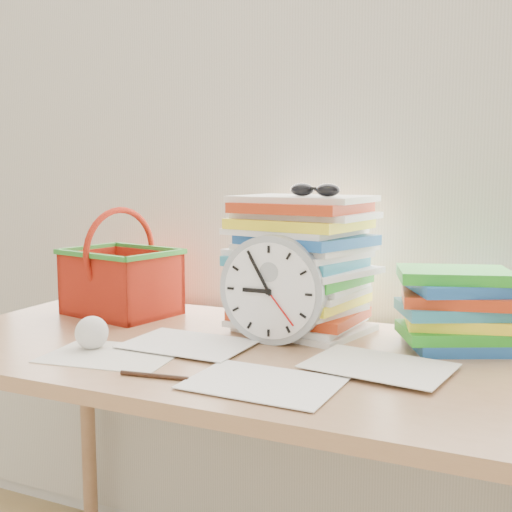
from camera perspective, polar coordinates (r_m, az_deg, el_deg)
The scene contains 10 objects.
curtain at distance 1.70m, azimuth 3.83°, elevation 13.46°, with size 2.40×0.01×2.50m, color beige.
desk at distance 1.41m, azimuth -1.94°, elevation -11.02°, with size 1.40×0.70×0.75m.
paper_stack at distance 1.51m, azimuth 4.05°, elevation -0.68°, with size 0.32×0.26×0.32m, color white, non-canonical shape.
clock at distance 1.39m, azimuth 1.58°, elevation -2.98°, with size 0.24×0.24×0.05m, color #9BA2A7.
sunglasses at distance 1.42m, azimuth 5.25°, elevation 5.88°, with size 0.13×0.11×0.03m, color black, non-canonical shape.
book_stack at distance 1.43m, azimuth 17.48°, elevation -4.50°, with size 0.28×0.21×0.17m, color white, non-canonical shape.
basket at distance 1.71m, azimuth -11.92°, elevation -0.57°, with size 0.27×0.21×0.28m, color red, non-canonical shape.
crumpled_ball at distance 1.41m, azimuth -14.41°, elevation -6.59°, with size 0.07×0.07×0.07m, color white.
pen at distance 1.20m, azimuth -9.05°, elevation -10.46°, with size 0.01×0.01×0.13m, color black.
scattered_papers at distance 1.39m, azimuth -1.96°, elevation -7.85°, with size 1.26×0.42×0.02m, color white, non-canonical shape.
Camera 1 is at (0.60, 0.40, 1.12)m, focal length 45.00 mm.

